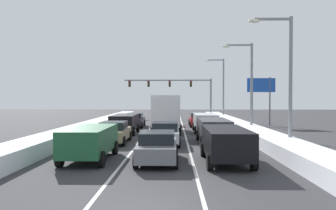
% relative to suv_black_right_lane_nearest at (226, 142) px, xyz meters
% --- Properties ---
extents(ground_plane, '(120.00, 120.00, 0.00)m').
position_rel_suv_black_right_lane_nearest_xyz_m(ground_plane, '(-3.31, 10.35, -1.02)').
color(ground_plane, '#333335').
extents(lane_stripe_between_right_lane_and_center_lane, '(0.14, 47.75, 0.01)m').
position_rel_suv_black_right_lane_nearest_xyz_m(lane_stripe_between_right_lane_and_center_lane, '(-1.61, 14.69, -1.01)').
color(lane_stripe_between_right_lane_and_center_lane, silver).
rests_on(lane_stripe_between_right_lane_and_center_lane, ground).
extents(lane_stripe_between_center_lane_and_left_lane, '(0.14, 47.75, 0.01)m').
position_rel_suv_black_right_lane_nearest_xyz_m(lane_stripe_between_center_lane_and_left_lane, '(-5.01, 14.69, -1.01)').
color(lane_stripe_between_center_lane_and_left_lane, silver).
rests_on(lane_stripe_between_center_lane_and_left_lane, ground).
extents(snow_bank_right_shoulder, '(2.09, 47.75, 0.79)m').
position_rel_suv_black_right_lane_nearest_xyz_m(snow_bank_right_shoulder, '(3.69, 14.69, -0.62)').
color(snow_bank_right_shoulder, white).
rests_on(snow_bank_right_shoulder, ground).
extents(snow_bank_left_shoulder, '(2.02, 47.75, 0.86)m').
position_rel_suv_black_right_lane_nearest_xyz_m(snow_bank_left_shoulder, '(-10.31, 14.69, -0.58)').
color(snow_bank_left_shoulder, white).
rests_on(snow_bank_left_shoulder, ground).
extents(suv_black_right_lane_nearest, '(2.16, 4.90, 1.67)m').
position_rel_suv_black_right_lane_nearest_xyz_m(suv_black_right_lane_nearest, '(0.00, 0.00, 0.00)').
color(suv_black_right_lane_nearest, black).
rests_on(suv_black_right_lane_nearest, ground).
extents(suv_charcoal_right_lane_second, '(2.16, 4.90, 1.67)m').
position_rel_suv_black_right_lane_nearest_xyz_m(suv_charcoal_right_lane_second, '(0.20, 6.66, 0.00)').
color(suv_charcoal_right_lane_second, '#38383D').
rests_on(suv_charcoal_right_lane_second, ground).
extents(suv_silver_right_lane_third, '(2.16, 4.90, 1.67)m').
position_rel_suv_black_right_lane_nearest_xyz_m(suv_silver_right_lane_third, '(0.30, 13.99, 0.00)').
color(suv_silver_right_lane_third, '#B7BABF').
rests_on(suv_silver_right_lane_third, ground).
extents(sedan_red_right_lane_fourth, '(2.00, 4.50, 1.51)m').
position_rel_suv_black_right_lane_nearest_xyz_m(sedan_red_right_lane_fourth, '(0.10, 20.09, -0.25)').
color(sedan_red_right_lane_fourth, maroon).
rests_on(sedan_red_right_lane_fourth, ground).
extents(sedan_gray_center_lane_nearest, '(2.00, 4.50, 1.51)m').
position_rel_suv_black_right_lane_nearest_xyz_m(sedan_gray_center_lane_nearest, '(-3.33, 0.09, -0.25)').
color(sedan_gray_center_lane_nearest, slate).
rests_on(sedan_gray_center_lane_nearest, ground).
extents(sedan_white_center_lane_second, '(2.00, 4.50, 1.51)m').
position_rel_suv_black_right_lane_nearest_xyz_m(sedan_white_center_lane_second, '(-3.12, 6.14, -0.25)').
color(sedan_white_center_lane_second, silver).
rests_on(sedan_white_center_lane_second, ground).
extents(box_truck_center_lane_third, '(2.53, 7.20, 3.36)m').
position_rel_suv_black_right_lane_nearest_xyz_m(box_truck_center_lane_third, '(-3.23, 13.54, 0.88)').
color(box_truck_center_lane_third, maroon).
rests_on(box_truck_center_lane_third, ground).
extents(sedan_navy_center_lane_fourth, '(2.00, 4.50, 1.51)m').
position_rel_suv_black_right_lane_nearest_xyz_m(sedan_navy_center_lane_fourth, '(-3.15, 21.02, -0.25)').
color(sedan_navy_center_lane_fourth, navy).
rests_on(sedan_navy_center_lane_fourth, ground).
extents(suv_green_left_lane_nearest, '(2.16, 4.90, 1.67)m').
position_rel_suv_black_right_lane_nearest_xyz_m(suv_green_left_lane_nearest, '(-6.78, 0.52, 0.00)').
color(suv_green_left_lane_nearest, '#1E5633').
rests_on(suv_green_left_lane_nearest, ground).
extents(sedan_tan_left_lane_second, '(2.00, 4.50, 1.51)m').
position_rel_suv_black_right_lane_nearest_xyz_m(sedan_tan_left_lane_second, '(-6.72, 6.69, -0.25)').
color(sedan_tan_left_lane_second, '#937F60').
rests_on(sedan_tan_left_lane_second, ground).
extents(suv_black_left_lane_third, '(2.16, 4.90, 1.67)m').
position_rel_suv_black_right_lane_nearest_xyz_m(suv_black_left_lane_third, '(-6.88, 12.58, 0.00)').
color(suv_black_left_lane_third, black).
rests_on(suv_black_left_lane_third, ground).
extents(sedan_charcoal_left_lane_fourth, '(2.00, 4.50, 1.51)m').
position_rel_suv_black_right_lane_nearest_xyz_m(sedan_charcoal_left_lane_fourth, '(-6.83, 19.19, -0.25)').
color(sedan_charcoal_left_lane_fourth, '#38383D').
rests_on(sedan_charcoal_left_lane_fourth, ground).
extents(traffic_light_gantry, '(14.00, 0.47, 6.20)m').
position_rel_suv_black_right_lane_nearest_xyz_m(traffic_light_gantry, '(-2.00, 36.38, 3.87)').
color(traffic_light_gantry, slate).
rests_on(traffic_light_gantry, ground).
extents(street_lamp_right_near, '(2.66, 0.36, 8.01)m').
position_rel_suv_black_right_lane_nearest_xyz_m(street_lamp_right_near, '(4.08, 3.84, 3.79)').
color(street_lamp_right_near, gray).
rests_on(street_lamp_right_near, ground).
extents(street_lamp_right_mid, '(2.66, 0.36, 7.86)m').
position_rel_suv_black_right_lane_nearest_xyz_m(street_lamp_right_mid, '(3.80, 12.52, 3.71)').
color(street_lamp_right_mid, gray).
rests_on(street_lamp_right_mid, ground).
extents(street_lamp_right_far, '(2.66, 0.36, 8.58)m').
position_rel_suv_black_right_lane_nearest_xyz_m(street_lamp_right_far, '(3.98, 29.88, 4.09)').
color(street_lamp_right_far, gray).
rests_on(street_lamp_right_far, ground).
extents(roadside_sign_right, '(3.20, 0.16, 5.50)m').
position_rel_suv_black_right_lane_nearest_xyz_m(roadside_sign_right, '(7.40, 21.61, 3.00)').
color(roadside_sign_right, '#59595B').
rests_on(roadside_sign_right, ground).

